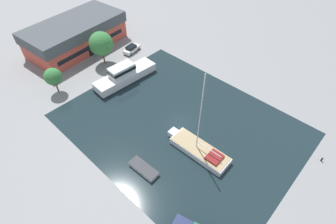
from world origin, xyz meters
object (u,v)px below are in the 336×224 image
at_px(quay_tree_by_water, 53,77).
at_px(sailboat_moored, 199,150).
at_px(motor_cruiser, 125,75).
at_px(small_dinghy, 144,169).
at_px(parked_car, 132,49).
at_px(warehouse_building, 76,34).
at_px(quay_tree_near_building, 101,44).

height_order(quay_tree_by_water, sailboat_moored, sailboat_moored).
xyz_separation_m(sailboat_moored, motor_cruiser, (3.79, 21.71, 0.71)).
height_order(sailboat_moored, motor_cruiser, sailboat_moored).
relative_size(sailboat_moored, small_dinghy, 3.08).
height_order(quay_tree_by_water, parked_car, quay_tree_by_water).
relative_size(warehouse_building, sailboat_moored, 1.56).
bearing_deg(motor_cruiser, sailboat_moored, 173.71).
height_order(quay_tree_near_building, sailboat_moored, sailboat_moored).
bearing_deg(quay_tree_by_water, warehouse_building, 43.06).
bearing_deg(quay_tree_near_building, small_dinghy, -116.23).
relative_size(quay_tree_by_water, parked_car, 1.13).
bearing_deg(motor_cruiser, warehouse_building, 0.55).
bearing_deg(parked_car, sailboat_moored, -31.29).
distance_m(warehouse_building, sailboat_moored, 39.98).
height_order(sailboat_moored, small_dinghy, sailboat_moored).
height_order(warehouse_building, small_dinghy, warehouse_building).
distance_m(parked_car, motor_cruiser, 10.73).
distance_m(quay_tree_by_water, motor_cruiser, 13.04).
height_order(warehouse_building, quay_tree_by_water, warehouse_building).
bearing_deg(small_dinghy, parked_car, -130.76).
bearing_deg(sailboat_moored, small_dinghy, 152.73).
height_order(motor_cruiser, small_dinghy, motor_cruiser).
distance_m(quay_tree_near_building, sailboat_moored, 30.48).
height_order(parked_car, small_dinghy, parked_car).
height_order(warehouse_building, motor_cruiser, warehouse_building).
height_order(quay_tree_near_building, small_dinghy, quay_tree_near_building).
relative_size(quay_tree_near_building, small_dinghy, 1.50).
bearing_deg(small_dinghy, quay_tree_near_building, -118.64).
xyz_separation_m(motor_cruiser, small_dinghy, (-11.73, -17.87, -1.03)).
xyz_separation_m(sailboat_moored, small_dinghy, (-7.94, 3.84, -0.32)).
distance_m(warehouse_building, quay_tree_by_water, 16.23).
relative_size(motor_cruiser, small_dinghy, 2.82).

